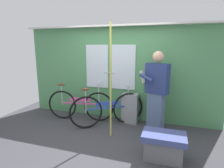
# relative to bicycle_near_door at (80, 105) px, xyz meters

# --- Properties ---
(ground_plane) EXTENTS (5.94, 4.36, 0.04)m
(ground_plane) POSITION_rel_bicycle_near_door_xyz_m (0.86, -0.92, -0.42)
(ground_plane) COLOR #38383D
(train_door_wall) EXTENTS (4.94, 0.28, 2.35)m
(train_door_wall) POSITION_rel_bicycle_near_door_xyz_m (0.86, 0.45, 0.83)
(train_door_wall) COLOR #4C8C56
(train_door_wall) RESTS_ON ground_plane
(bicycle_near_door) EXTENTS (1.70, 0.44, 0.96)m
(bicycle_near_door) POSITION_rel_bicycle_near_door_xyz_m (0.00, 0.00, 0.00)
(bicycle_near_door) COLOR black
(bicycle_near_door) RESTS_ON ground_plane
(bicycle_leaning_behind) EXTENTS (1.49, 1.06, 0.97)m
(bicycle_leaning_behind) POSITION_rel_bicycle_near_door_xyz_m (0.78, -0.13, 0.01)
(bicycle_leaning_behind) COLOR black
(bicycle_leaning_behind) RESTS_ON ground_plane
(passenger_reading_newspaper) EXTENTS (0.64, 0.58, 1.76)m
(passenger_reading_newspaper) POSITION_rel_bicycle_near_door_xyz_m (1.87, -0.06, 0.53)
(passenger_reading_newspaper) COLOR slate
(passenger_reading_newspaper) RESTS_ON ground_plane
(trash_bin_by_wall) EXTENTS (0.39, 0.28, 0.72)m
(trash_bin_by_wall) POSITION_rel_bicycle_near_door_xyz_m (1.24, 0.24, -0.04)
(trash_bin_by_wall) COLOR gray
(trash_bin_by_wall) RESTS_ON ground_plane
(handrail_pole) EXTENTS (0.04, 0.04, 2.31)m
(handrail_pole) POSITION_rel_bicycle_near_door_xyz_m (1.01, -0.59, 0.76)
(handrail_pole) COLOR #C6C14C
(handrail_pole) RESTS_ON ground_plane
(bench_seat_corner) EXTENTS (0.70, 0.44, 0.45)m
(bench_seat_corner) POSITION_rel_bicycle_near_door_xyz_m (2.10, -1.09, -0.16)
(bench_seat_corner) COLOR #3D477F
(bench_seat_corner) RESTS_ON ground_plane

